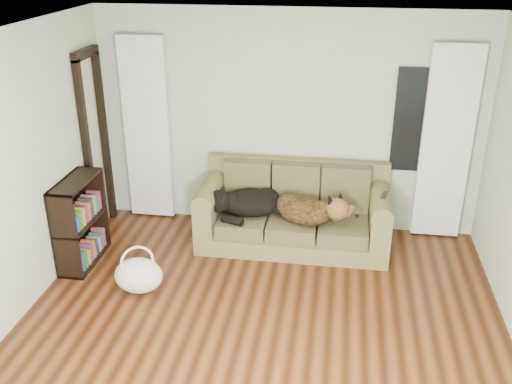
# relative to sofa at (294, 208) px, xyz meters

# --- Properties ---
(floor) EXTENTS (5.00, 5.00, 0.00)m
(floor) POSITION_rel_sofa_xyz_m (-0.14, -1.97, -0.45)
(floor) COLOR black
(floor) RESTS_ON ground
(ceiling) EXTENTS (5.00, 5.00, 0.00)m
(ceiling) POSITION_rel_sofa_xyz_m (-0.14, -1.97, 2.15)
(ceiling) COLOR white
(ceiling) RESTS_ON ground
(wall_back) EXTENTS (4.50, 0.04, 2.60)m
(wall_back) POSITION_rel_sofa_xyz_m (-0.14, 0.53, 0.85)
(wall_back) COLOR #AEB8A4
(wall_back) RESTS_ON ground
(curtain_left) EXTENTS (0.55, 0.08, 2.25)m
(curtain_left) POSITION_rel_sofa_xyz_m (-1.84, 0.45, 0.70)
(curtain_left) COLOR white
(curtain_left) RESTS_ON ground
(curtain_right) EXTENTS (0.55, 0.08, 2.25)m
(curtain_right) POSITION_rel_sofa_xyz_m (1.66, 0.45, 0.70)
(curtain_right) COLOR white
(curtain_right) RESTS_ON ground
(window_pane) EXTENTS (0.50, 0.03, 1.20)m
(window_pane) POSITION_rel_sofa_xyz_m (1.31, 0.50, 0.95)
(window_pane) COLOR black
(window_pane) RESTS_ON wall_back
(door_casing) EXTENTS (0.07, 0.60, 2.10)m
(door_casing) POSITION_rel_sofa_xyz_m (-2.34, 0.08, 0.60)
(door_casing) COLOR black
(door_casing) RESTS_ON ground
(sofa) EXTENTS (2.15, 0.93, 0.88)m
(sofa) POSITION_rel_sofa_xyz_m (0.00, 0.00, 0.00)
(sofa) COLOR brown
(sofa) RESTS_ON floor
(dog_black_lab) EXTENTS (0.76, 0.57, 0.30)m
(dog_black_lab) POSITION_rel_sofa_xyz_m (-0.53, -0.04, 0.03)
(dog_black_lab) COLOR black
(dog_black_lab) RESTS_ON sofa
(dog_shepherd) EXTENTS (0.87, 0.80, 0.31)m
(dog_shepherd) POSITION_rel_sofa_xyz_m (0.16, -0.11, 0.04)
(dog_shepherd) COLOR black
(dog_shepherd) RESTS_ON sofa
(tv_remote) EXTENTS (0.09, 0.18, 0.02)m
(tv_remote) POSITION_rel_sofa_xyz_m (0.99, -0.10, 0.28)
(tv_remote) COLOR black
(tv_remote) RESTS_ON sofa
(tote_bag) EXTENTS (0.55, 0.47, 0.36)m
(tote_bag) POSITION_rel_sofa_xyz_m (-1.44, -1.23, -0.29)
(tote_bag) COLOR silver
(tote_bag) RESTS_ON floor
(bookshelf) EXTENTS (0.34, 0.79, 0.97)m
(bookshelf) POSITION_rel_sofa_xyz_m (-2.23, -0.76, 0.05)
(bookshelf) COLOR black
(bookshelf) RESTS_ON floor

